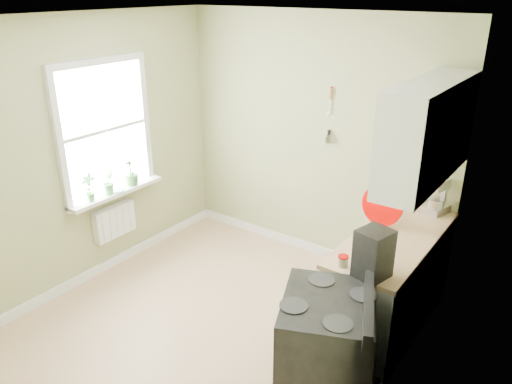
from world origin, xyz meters
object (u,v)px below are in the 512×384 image
Objects in this scene: coffee_maker at (373,255)px; stand_mixer at (439,196)px; kettle at (403,195)px; stove at (326,353)px.

stand_mixer is at bearing 88.28° from coffee_maker.
stand_mixer is at bearing 3.77° from kettle.
stove is 2.74× the size of coffee_maker.
coffee_maker is at bearing -91.72° from stand_mixer.
stand_mixer is 1.94× the size of kettle.
coffee_maker is (-0.04, -1.44, 0.02)m from stand_mixer.
coffee_maker is (0.29, -1.42, 0.09)m from kettle.
stand_mixer reaches higher than stove.
stove is at bearing -84.05° from kettle.
kettle is 0.50× the size of coffee_maker.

